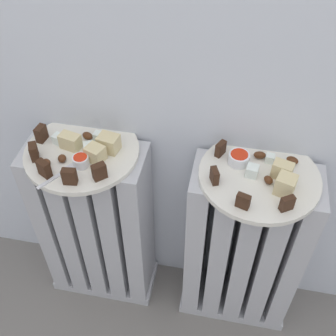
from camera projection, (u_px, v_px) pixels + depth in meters
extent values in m
cube|color=#B2B2B7|center=(107.00, 275.00, 1.37)|extent=(0.31, 0.14, 0.03)
cube|color=#B2B2B7|center=(54.00, 216.00, 1.19)|extent=(0.05, 0.14, 0.54)
cube|color=#B2B2B7|center=(75.00, 219.00, 1.18)|extent=(0.05, 0.14, 0.54)
cube|color=#B2B2B7|center=(96.00, 223.00, 1.17)|extent=(0.05, 0.14, 0.54)
cube|color=#B2B2B7|center=(118.00, 226.00, 1.16)|extent=(0.05, 0.14, 0.54)
cube|color=#B2B2B7|center=(139.00, 230.00, 1.16)|extent=(0.05, 0.14, 0.54)
cube|color=#B2B2B7|center=(232.00, 298.00, 1.32)|extent=(0.31, 0.14, 0.03)
cube|color=#B2B2B7|center=(197.00, 239.00, 1.13)|extent=(0.05, 0.14, 0.54)
cube|color=#B2B2B7|center=(220.00, 243.00, 1.13)|extent=(0.05, 0.14, 0.54)
cube|color=#B2B2B7|center=(243.00, 247.00, 1.12)|extent=(0.05, 0.14, 0.54)
cube|color=#B2B2B7|center=(267.00, 251.00, 1.11)|extent=(0.05, 0.14, 0.54)
cube|color=#B2B2B7|center=(291.00, 254.00, 1.10)|extent=(0.05, 0.14, 0.54)
cylinder|color=silver|center=(82.00, 152.00, 0.98)|extent=(0.27, 0.27, 0.01)
cylinder|color=silver|center=(259.00, 176.00, 0.92)|extent=(0.27, 0.27, 0.01)
cube|color=#382114|center=(41.00, 134.00, 0.99)|extent=(0.02, 0.03, 0.04)
cube|color=#382114|center=(34.00, 152.00, 0.94)|extent=(0.03, 0.03, 0.04)
cube|color=#382114|center=(44.00, 169.00, 0.90)|extent=(0.03, 0.03, 0.04)
cube|color=#382114|center=(69.00, 177.00, 0.89)|extent=(0.03, 0.02, 0.04)
cube|color=#382114|center=(99.00, 172.00, 0.90)|extent=(0.03, 0.03, 0.04)
cube|color=beige|center=(70.00, 141.00, 0.97)|extent=(0.05, 0.04, 0.04)
cube|color=beige|center=(95.00, 154.00, 0.94)|extent=(0.05, 0.05, 0.04)
cube|color=beige|center=(109.00, 143.00, 0.96)|extent=(0.05, 0.05, 0.04)
cube|color=white|center=(98.00, 136.00, 0.99)|extent=(0.02, 0.02, 0.02)
cube|color=white|center=(58.00, 139.00, 0.99)|extent=(0.03, 0.03, 0.02)
cube|color=white|center=(89.00, 148.00, 0.96)|extent=(0.03, 0.03, 0.02)
ellipsoid|color=#4C2814|center=(88.00, 136.00, 1.00)|extent=(0.03, 0.03, 0.02)
ellipsoid|color=#4C2814|center=(111.00, 137.00, 1.00)|extent=(0.03, 0.03, 0.02)
ellipsoid|color=#4C2814|center=(46.00, 163.00, 0.93)|extent=(0.03, 0.03, 0.01)
ellipsoid|color=#4C2814|center=(62.00, 158.00, 0.94)|extent=(0.03, 0.03, 0.02)
cylinder|color=white|center=(81.00, 161.00, 0.93)|extent=(0.04, 0.04, 0.02)
cylinder|color=red|center=(80.00, 159.00, 0.93)|extent=(0.03, 0.03, 0.01)
cube|color=#382114|center=(221.00, 149.00, 0.95)|extent=(0.02, 0.03, 0.03)
cube|color=#382114|center=(215.00, 176.00, 0.89)|extent=(0.02, 0.03, 0.03)
cube|color=#382114|center=(243.00, 201.00, 0.84)|extent=(0.03, 0.02, 0.03)
cube|color=#382114|center=(287.00, 204.00, 0.84)|extent=(0.03, 0.03, 0.03)
cube|color=beige|center=(286.00, 185.00, 0.87)|extent=(0.05, 0.05, 0.04)
cube|color=beige|center=(282.00, 170.00, 0.90)|extent=(0.05, 0.04, 0.04)
cube|color=white|center=(252.00, 171.00, 0.91)|extent=(0.03, 0.03, 0.03)
cube|color=white|center=(270.00, 158.00, 0.94)|extent=(0.02, 0.02, 0.02)
ellipsoid|color=#4C2814|center=(268.00, 180.00, 0.90)|extent=(0.03, 0.03, 0.02)
ellipsoid|color=#4C2814|center=(260.00, 155.00, 0.95)|extent=(0.03, 0.02, 0.02)
ellipsoid|color=#4C2814|center=(292.00, 160.00, 0.94)|extent=(0.03, 0.03, 0.02)
cylinder|color=white|center=(239.00, 158.00, 0.94)|extent=(0.05, 0.05, 0.03)
cylinder|color=red|center=(239.00, 156.00, 0.93)|extent=(0.04, 0.04, 0.01)
cube|color=silver|center=(50.00, 180.00, 0.90)|extent=(0.04, 0.06, 0.00)
cube|color=silver|center=(72.00, 167.00, 0.93)|extent=(0.03, 0.03, 0.00)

